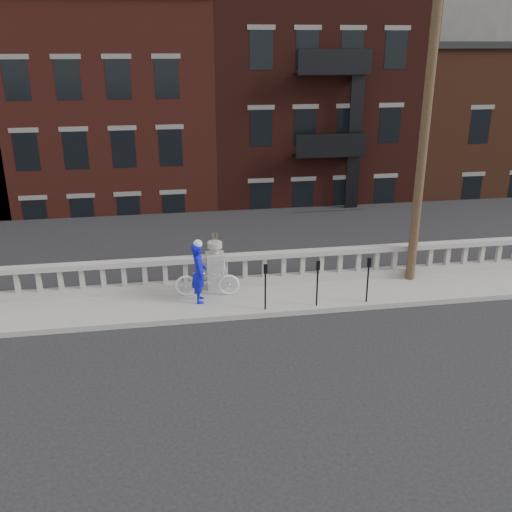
{
  "coord_description": "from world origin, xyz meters",
  "views": [
    {
      "loc": [
        -1.46,
        -12.21,
        7.22
      ],
      "look_at": [
        1.13,
        3.2,
        1.38
      ],
      "focal_mm": 40.0,
      "sensor_mm": 36.0,
      "label": 1
    }
  ],
  "objects": [
    {
      "name": "sidewalk",
      "position": [
        0.0,
        3.0,
        0.07
      ],
      "size": [
        32.0,
        2.2,
        0.15
      ],
      "primitive_type": "cube",
      "color": "gray",
      "rests_on": "ground"
    },
    {
      "name": "parking_meter_c",
      "position": [
        4.22,
        2.15,
        1.0
      ],
      "size": [
        0.1,
        0.09,
        1.36
      ],
      "color": "black",
      "rests_on": "sidewalk"
    },
    {
      "name": "parking_meter_b",
      "position": [
        2.72,
        2.15,
        1.0
      ],
      "size": [
        0.1,
        0.09,
        1.36
      ],
      "color": "black",
      "rests_on": "sidewalk"
    },
    {
      "name": "cyclist",
      "position": [
        -0.57,
        3.01,
        1.04
      ],
      "size": [
        0.43,
        0.65,
        1.79
      ],
      "primitive_type": "imported",
      "rotation": [
        0.0,
        0.0,
        1.57
      ],
      "color": "#0D10C7",
      "rests_on": "sidewalk"
    },
    {
      "name": "ground",
      "position": [
        0.0,
        0.0,
        0.0
      ],
      "size": [
        120.0,
        120.0,
        0.0
      ],
      "primitive_type": "plane",
      "color": "black",
      "rests_on": "ground"
    },
    {
      "name": "planter_pedestal",
      "position": [
        0.0,
        3.95,
        0.83
      ],
      "size": [
        0.55,
        0.55,
        1.76
      ],
      "color": "gray",
      "rests_on": "sidewalk"
    },
    {
      "name": "balustrade",
      "position": [
        0.0,
        3.95,
        0.64
      ],
      "size": [
        28.0,
        0.34,
        1.03
      ],
      "color": "gray",
      "rests_on": "sidewalk"
    },
    {
      "name": "parking_meter_a",
      "position": [
        1.22,
        2.15,
        1.0
      ],
      "size": [
        0.1,
        0.09,
        1.36
      ],
      "color": "black",
      "rests_on": "sidewalk"
    },
    {
      "name": "lower_level",
      "position": [
        0.56,
        23.04,
        2.63
      ],
      "size": [
        80.0,
        44.0,
        20.8
      ],
      "color": "#605E59",
      "rests_on": "ground"
    },
    {
      "name": "bicycle",
      "position": [
        -0.3,
        3.38,
        0.65
      ],
      "size": [
        1.98,
        0.88,
        1.01
      ],
      "primitive_type": "imported",
      "rotation": [
        0.0,
        0.0,
        1.46
      ],
      "color": "white",
      "rests_on": "sidewalk"
    },
    {
      "name": "utility_pole",
      "position": [
        6.2,
        3.6,
        5.24
      ],
      "size": [
        1.6,
        0.28,
        10.0
      ],
      "color": "#422D1E",
      "rests_on": "sidewalk"
    }
  ]
}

